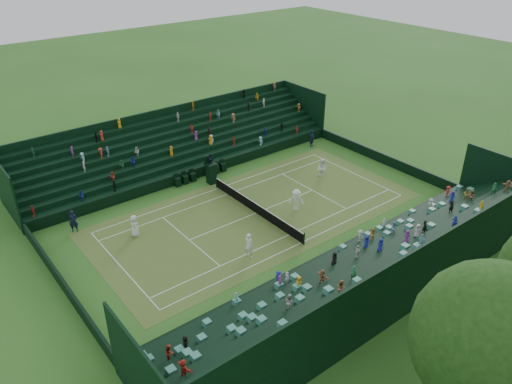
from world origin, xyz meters
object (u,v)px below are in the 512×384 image
(tennis_net, at_px, (256,208))
(player_near_east, at_px, (249,245))
(player_near_west, at_px, (134,226))
(player_far_west, at_px, (322,169))
(umpire_chair, at_px, (211,171))
(player_far_east, at_px, (296,200))

(tennis_net, xyz_separation_m, player_near_east, (4.44, -4.10, 0.46))
(player_near_west, xyz_separation_m, player_far_west, (1.71, 18.16, 0.03))
(tennis_net, relative_size, umpire_chair, 3.97)
(player_near_west, relative_size, player_near_east, 0.91)
(tennis_net, relative_size, player_near_west, 6.53)
(tennis_net, xyz_separation_m, player_far_west, (-1.35, 8.84, 0.39))
(player_near_west, distance_m, player_far_east, 13.15)
(umpire_chair, distance_m, player_near_east, 11.98)
(umpire_chair, distance_m, player_far_east, 8.87)
(tennis_net, bearing_deg, player_far_west, 98.66)
(umpire_chair, relative_size, player_far_east, 1.54)
(player_far_east, bearing_deg, player_near_east, -111.79)
(player_near_west, height_order, player_near_east, player_near_east)
(player_near_east, xyz_separation_m, player_far_east, (-2.83, 7.07, -0.03))
(umpire_chair, xyz_separation_m, player_far_east, (8.39, 2.86, -0.30))
(umpire_chair, relative_size, player_near_west, 1.64)
(player_near_west, xyz_separation_m, player_near_east, (7.50, 5.22, 0.09))
(player_near_west, bearing_deg, player_near_east, -137.00)
(player_near_east, height_order, player_far_east, player_near_east)
(player_near_west, distance_m, player_far_west, 18.24)
(player_near_east, distance_m, player_far_west, 14.18)
(player_far_east, bearing_deg, player_near_west, -154.37)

